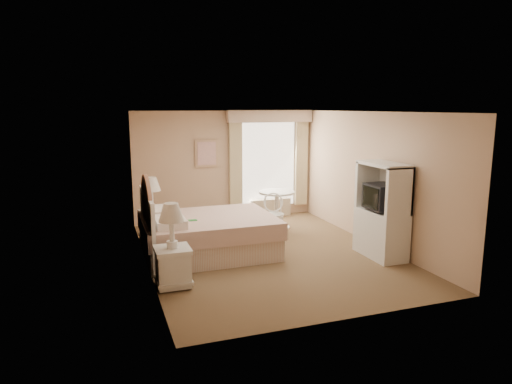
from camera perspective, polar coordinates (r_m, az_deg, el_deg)
name	(u,v)px	position (r m, az deg, el deg)	size (l,w,h in m)	color
room	(268,184)	(7.96, 1.47, 0.95)	(4.21, 5.51, 2.51)	brown
window	(270,160)	(10.77, 1.71, 3.97)	(2.05, 0.22, 2.51)	white
framed_art	(207,153)	(10.37, -6.20, 4.82)	(0.52, 0.04, 0.62)	tan
bed	(202,234)	(8.12, -6.71, -5.21)	(2.28, 1.80, 1.59)	tan
nightstand_near	(173,256)	(6.75, -10.38, -7.89)	(0.51, 0.51, 1.22)	silver
nightstand_far	(152,217)	(9.12, -12.84, -3.09)	(0.51, 0.51, 1.24)	silver
round_table	(277,204)	(9.80, 2.61, -1.45)	(0.76, 0.76, 0.81)	white
cafe_chair	(273,211)	(9.29, 2.20, -2.37)	(0.51, 0.51, 0.86)	white
armoire	(382,218)	(8.20, 15.44, -3.16)	(0.50, 0.99, 1.65)	silver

